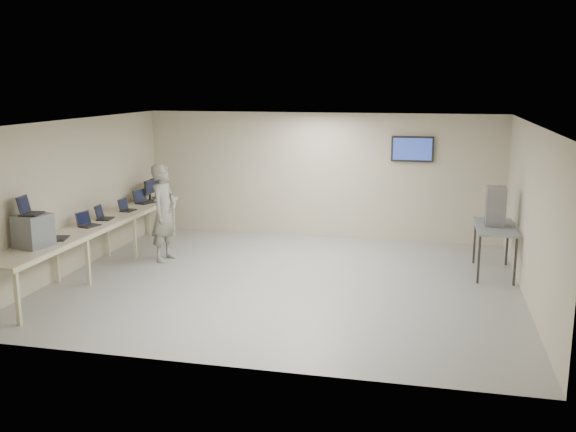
% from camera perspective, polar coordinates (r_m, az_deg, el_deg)
% --- Properties ---
extents(room, '(8.01, 7.01, 2.81)m').
position_cam_1_polar(room, '(11.06, 0.00, 1.17)').
color(room, '#A8A7A1').
rests_on(room, ground).
extents(workbench, '(0.76, 6.00, 0.90)m').
position_cam_1_polar(workbench, '(12.42, -16.57, -0.89)').
color(workbench, beige).
rests_on(workbench, ground).
extents(equipment_box, '(0.53, 0.58, 0.52)m').
position_cam_1_polar(equipment_box, '(10.86, -21.70, -1.23)').
color(equipment_box, slate).
rests_on(equipment_box, workbench).
extents(laptop_on_box, '(0.36, 0.41, 0.29)m').
position_cam_1_polar(laptop_on_box, '(10.82, -22.09, 0.52)').
color(laptop_on_box, black).
rests_on(laptop_on_box, equipment_box).
extents(laptop_0, '(0.41, 0.44, 0.30)m').
position_cam_1_polar(laptop_0, '(11.33, -20.01, -1.55)').
color(laptop_0, black).
rests_on(laptop_0, workbench).
extents(laptop_1, '(0.36, 0.39, 0.26)m').
position_cam_1_polar(laptop_1, '(12.14, -17.45, -0.55)').
color(laptop_1, black).
rests_on(laptop_1, workbench).
extents(laptop_2, '(0.32, 0.37, 0.27)m').
position_cam_1_polar(laptop_2, '(12.67, -16.15, 0.04)').
color(laptop_2, black).
rests_on(laptop_2, workbench).
extents(laptop_3, '(0.29, 0.34, 0.25)m').
position_cam_1_polar(laptop_3, '(13.38, -14.20, 0.72)').
color(laptop_3, black).
rests_on(laptop_3, workbench).
extents(laptop_4, '(0.42, 0.44, 0.29)m').
position_cam_1_polar(laptop_4, '(14.13, -12.76, 1.42)').
color(laptop_4, black).
rests_on(laptop_4, workbench).
extents(monitor_near, '(0.20, 0.46, 0.45)m').
position_cam_1_polar(monitor_near, '(14.39, -12.20, 2.43)').
color(monitor_near, black).
rests_on(monitor_near, workbench).
extents(monitor_far, '(0.21, 0.47, 0.46)m').
position_cam_1_polar(monitor_far, '(14.69, -11.66, 2.67)').
color(monitor_far, black).
rests_on(monitor_far, workbench).
extents(soldier, '(0.51, 0.73, 1.91)m').
position_cam_1_polar(soldier, '(12.74, -10.96, 0.29)').
color(soldier, '#696C57').
rests_on(soldier, ground).
extents(side_table, '(0.70, 1.51, 0.90)m').
position_cam_1_polar(side_table, '(12.22, 17.94, -1.16)').
color(side_table, slate).
rests_on(side_table, ground).
extents(storage_bins, '(0.34, 0.38, 0.72)m').
position_cam_1_polar(storage_bins, '(12.13, 17.97, 0.82)').
color(storage_bins, gray).
rests_on(storage_bins, side_table).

